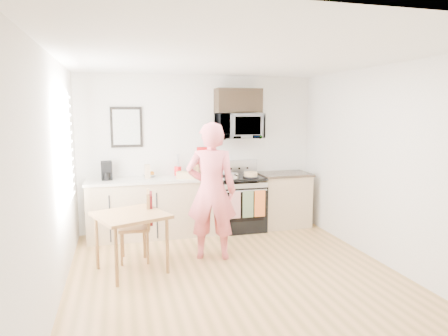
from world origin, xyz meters
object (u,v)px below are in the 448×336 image
object	(u,v)px
dining_table	(131,220)
person	(211,191)
microwave	(239,126)
cake	(251,175)
range	(240,204)
chair	(144,216)

from	to	relation	value
dining_table	person	bearing A→B (deg)	10.58
microwave	dining_table	world-z (taller)	microwave
dining_table	cake	world-z (taller)	cake
person	dining_table	distance (m)	1.13
range	dining_table	bearing A→B (deg)	-143.57
person	range	bearing A→B (deg)	-107.29
range	microwave	world-z (taller)	microwave
person	dining_table	size ratio (longest dim) A/B	2.09
microwave	cake	distance (m)	0.85
cake	person	bearing A→B (deg)	-132.05
cake	chair	bearing A→B (deg)	-154.65
range	person	size ratio (longest dim) A/B	0.62
range	cake	size ratio (longest dim) A/B	4.36
range	person	distance (m)	1.49
dining_table	chair	world-z (taller)	chair
range	chair	distance (m)	1.96
person	dining_table	xyz separation A→B (m)	(-1.08, -0.20, -0.27)
range	person	world-z (taller)	person
range	chair	xyz separation A→B (m)	(-1.67, -1.02, 0.17)
range	cake	distance (m)	0.57
microwave	dining_table	distance (m)	2.61
microwave	cake	xyz separation A→B (m)	(0.13, -0.27, -0.79)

